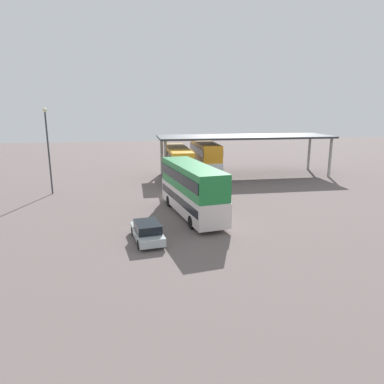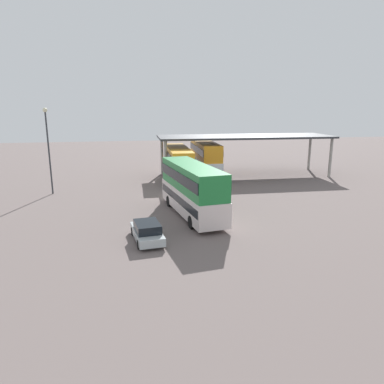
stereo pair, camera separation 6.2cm
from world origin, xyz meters
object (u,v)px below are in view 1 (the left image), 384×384
(double_decker_near_canopy, at_px, (178,163))
(lamppost_tall, at_px, (48,142))
(double_decker_mid_row, at_px, (205,157))
(double_decker_main, at_px, (192,188))
(parked_hatchback, at_px, (147,231))

(double_decker_near_canopy, relative_size, lamppost_tall, 1.24)
(double_decker_mid_row, relative_size, lamppost_tall, 1.26)
(double_decker_main, bearing_deg, parked_hatchback, 133.76)
(parked_hatchback, bearing_deg, lamppost_tall, 23.04)
(double_decker_main, distance_m, parked_hatchback, 6.81)
(double_decker_main, height_order, double_decker_near_canopy, double_decker_main)
(double_decker_mid_row, distance_m, lamppost_tall, 19.92)
(double_decker_near_canopy, relative_size, double_decker_mid_row, 0.98)
(double_decker_main, bearing_deg, double_decker_near_canopy, -12.18)
(parked_hatchback, bearing_deg, double_decker_mid_row, -29.07)
(double_decker_near_canopy, xyz_separation_m, lamppost_tall, (-13.95, -4.50, 3.23))
(double_decker_mid_row, bearing_deg, double_decker_main, 165.96)
(double_decker_main, xyz_separation_m, double_decker_near_canopy, (0.94, 14.46, -0.14))
(parked_hatchback, xyz_separation_m, lamppost_tall, (-8.96, 15.18, 4.77))
(double_decker_main, bearing_deg, lamppost_tall, 44.10)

